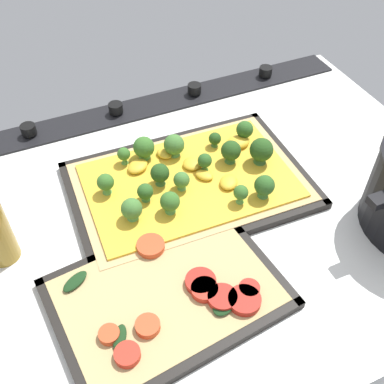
# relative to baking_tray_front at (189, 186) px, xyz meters

# --- Properties ---
(ground_plane) EXTENTS (0.84, 0.66, 0.03)m
(ground_plane) POSITION_rel_baking_tray_front_xyz_m (-0.03, 0.05, -0.02)
(ground_plane) COLOR silver
(stove_control_panel) EXTENTS (0.81, 0.07, 0.03)m
(stove_control_panel) POSITION_rel_baking_tray_front_xyz_m (-0.03, -0.24, 0.00)
(stove_control_panel) COLOR black
(stove_control_panel) RESTS_ON ground_plane
(baking_tray_front) EXTENTS (0.39, 0.27, 0.01)m
(baking_tray_front) POSITION_rel_baking_tray_front_xyz_m (0.00, 0.00, 0.00)
(baking_tray_front) COLOR black
(baking_tray_front) RESTS_ON ground_plane
(broccoli_pizza) EXTENTS (0.37, 0.24, 0.06)m
(broccoli_pizza) POSITION_rel_baking_tray_front_xyz_m (-0.01, -0.00, 0.02)
(broccoli_pizza) COLOR tan
(broccoli_pizza) RESTS_ON baking_tray_front
(baking_tray_back) EXTENTS (0.32, 0.25, 0.01)m
(baking_tray_back) POSITION_rel_baking_tray_front_xyz_m (0.11, 0.18, 0.00)
(baking_tray_back) COLOR black
(baking_tray_back) RESTS_ON ground_plane
(veggie_pizza_back) EXTENTS (0.30, 0.22, 0.02)m
(veggie_pizza_back) POSITION_rel_baking_tray_front_xyz_m (0.11, 0.18, 0.01)
(veggie_pizza_back) COLOR tan
(veggie_pizza_back) RESTS_ON baking_tray_back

